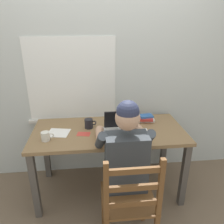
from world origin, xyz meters
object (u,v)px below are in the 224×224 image
Objects in this scene: wooden_chair at (129,202)px; coffee_mug_dark at (89,123)px; desk at (109,138)px; computer_mouse at (150,136)px; book_stack_main at (146,118)px; landscape_photo_print at (84,134)px; coffee_mug_white at (46,136)px; seated_person at (124,158)px; laptop at (122,129)px.

coffee_mug_dark is at bearing 110.63° from wooden_chair.
computer_mouse is (0.38, -0.19, 0.11)m from desk.
book_stack_main is 1.41× the size of landscape_photo_print.
coffee_mug_dark is 0.16m from landscape_photo_print.
computer_mouse is at bearing -24.67° from coffee_mug_dark.
computer_mouse is 0.81× the size of coffee_mug_dark.
desk is at bearing 14.11° from coffee_mug_white.
desk is 0.44m from seated_person.
laptop reaches higher than wooden_chair.
seated_person reaches higher than book_stack_main.
laptop is at bearing 3.91° from coffee_mug_white.
book_stack_main is at bearing 41.49° from laptop.
seated_person is at bearing 90.00° from wooden_chair.
coffee_mug_white is (-0.72, -0.05, -0.01)m from laptop.
computer_mouse is at bearing 61.01° from wooden_chair.
coffee_mug_white is 0.64× the size of book_stack_main.
coffee_mug_dark is at bearing 29.17° from coffee_mug_white.
seated_person is 10.18× the size of coffee_mug_dark.
coffee_mug_dark is (-0.58, 0.27, 0.03)m from computer_mouse.
computer_mouse is at bearing -2.46° from coffee_mug_white.
coffee_mug_dark is (-0.30, 0.51, 0.11)m from seated_person.
wooden_chair is 5.23× the size of book_stack_main.
laptop is at bearing 85.84° from seated_person.
coffee_mug_white is 0.36m from landscape_photo_print.
book_stack_main is at bearing 81.83° from computer_mouse.
desk is 0.44m from computer_mouse.
desk is at bearing 23.07° from landscape_photo_print.
computer_mouse is (0.29, 0.52, 0.30)m from wooden_chair.
book_stack_main is 0.73m from landscape_photo_print.
landscape_photo_print is (-0.38, 0.04, -0.05)m from laptop.
seated_person is at bearing -140.44° from computer_mouse.
wooden_chair is 0.67m from computer_mouse.
book_stack_main is at bearing 60.79° from seated_person.
wooden_chair is 0.70m from laptop.
seated_person reaches higher than coffee_mug_dark.
landscape_photo_print is at bearing -166.10° from desk.
computer_mouse is (0.26, -0.09, -0.04)m from laptop.
coffee_mug_white is (-0.99, 0.04, 0.03)m from computer_mouse.
wooden_chair is 8.19× the size of coffee_mug_white.
wooden_chair reaches higher than coffee_mug_dark.
laptop reaches higher than coffee_mug_dark.
laptop is (0.12, -0.10, 0.15)m from desk.
seated_person is at bearing -21.80° from coffee_mug_white.
laptop is 2.66× the size of coffee_mug_dark.
coffee_mug_white is 1.09m from book_stack_main.
coffee_mug_dark is (-0.32, 0.18, -0.00)m from laptop.
landscape_photo_print is (-0.64, 0.13, -0.02)m from computer_mouse.
seated_person is 0.70m from book_stack_main.
wooden_chair is (0.00, -0.28, -0.23)m from seated_person.
book_stack_main is at bearing 28.36° from landscape_photo_print.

